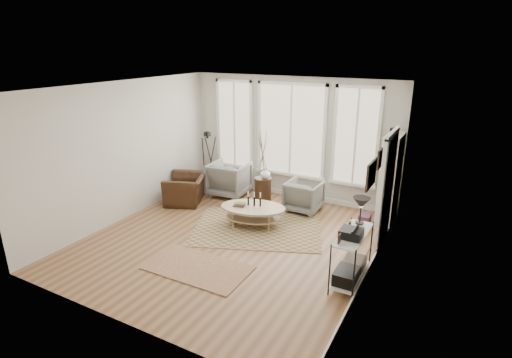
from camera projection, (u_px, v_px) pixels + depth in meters
The scene contains 17 objects.
room at pixel (232, 169), 7.24m from camera, with size 5.50×5.54×2.90m.
bay_window at pixel (291, 132), 9.44m from camera, with size 4.14×0.12×2.24m.
door at pixel (387, 189), 7.13m from camera, with size 0.09×1.06×2.22m.
bookcase at pixel (390, 180), 8.15m from camera, with size 0.31×0.85×2.06m.
low_shelf at pixel (352, 252), 6.21m from camera, with size 0.38×1.08×1.30m.
wall_art at pixel (373, 170), 5.71m from camera, with size 0.04×0.88×0.44m.
rug_main at pixel (257, 228), 8.20m from camera, with size 2.55×1.91×0.01m, color brown.
rug_runner at pixel (198, 267), 6.72m from camera, with size 1.73×0.96×0.01m, color brown.
coffee_table at pixel (253, 211), 8.22m from camera, with size 1.51×1.17×0.62m.
armchair_left at pixel (229, 179), 9.88m from camera, with size 0.90×0.93×0.84m, color slate.
armchair_right at pixel (304, 196), 8.96m from camera, with size 0.74×0.77×0.70m, color slate.
side_table at pixel (263, 169), 9.31m from camera, with size 0.40×0.40×1.69m.
vase at pixel (265, 173), 9.31m from camera, with size 0.23×0.23×0.24m, color silver.
accent_chair at pixel (186, 189), 9.46m from camera, with size 0.88×1.01×0.66m, color #362114.
tripod_camera at pixel (208, 163), 10.25m from camera, with size 0.53×0.53×1.50m.
book_stack_near at pixel (365, 219), 8.41m from camera, with size 0.23×0.29×0.19m, color maroon.
book_stack_far at pixel (359, 228), 8.00m from camera, with size 0.20×0.25×0.16m, color maroon.
Camera 1 is at (3.67, -5.86, 3.58)m, focal length 28.00 mm.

